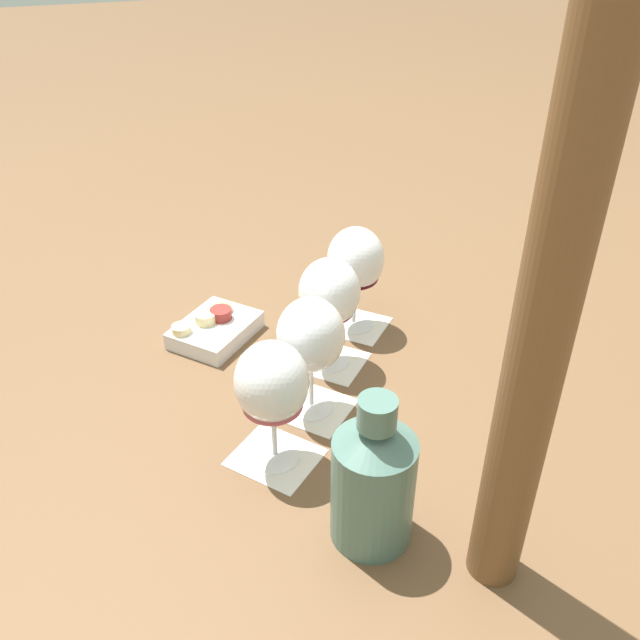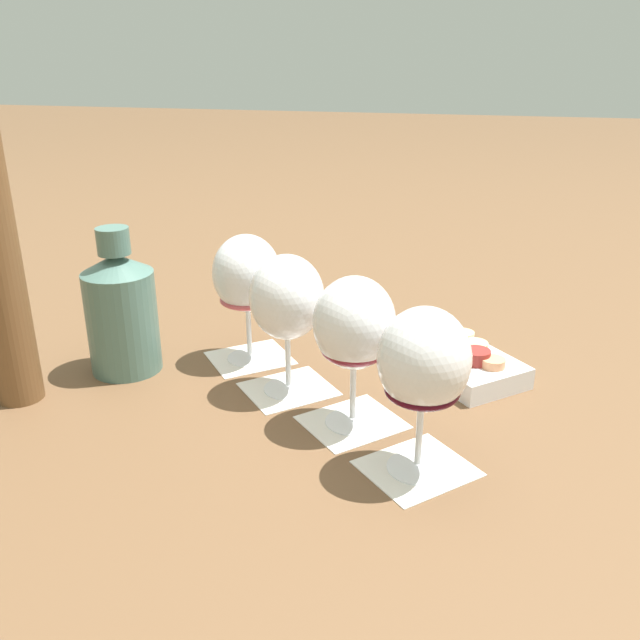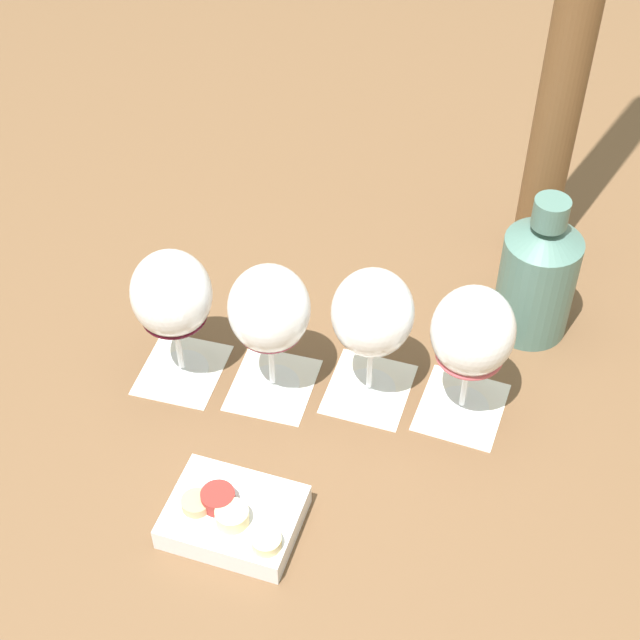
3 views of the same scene
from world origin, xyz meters
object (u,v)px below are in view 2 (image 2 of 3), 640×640
object	(u,v)px
wine_glass_3	(424,366)
wine_glass_1	(287,303)
wine_glass_2	(354,329)
wine_glass_0	(247,278)
ceramic_vase	(121,310)
snack_dish	(469,365)

from	to	relation	value
wine_glass_3	wine_glass_1	bearing A→B (deg)	-127.32
wine_glass_2	wine_glass_3	world-z (taller)	same
wine_glass_0	wine_glass_3	size ratio (longest dim) A/B	1.00
ceramic_vase	wine_glass_0	bearing A→B (deg)	114.83
wine_glass_0	wine_glass_3	bearing A→B (deg)	50.43
wine_glass_0	snack_dish	distance (m)	0.32
wine_glass_2	snack_dish	bearing A→B (deg)	140.57
ceramic_vase	wine_glass_2	bearing A→B (deg)	78.18
wine_glass_0	snack_dish	bearing A→B (deg)	92.88
snack_dish	wine_glass_0	bearing A→B (deg)	-87.12
wine_glass_2	ceramic_vase	size ratio (longest dim) A/B	0.90
snack_dish	wine_glass_1	bearing A→B (deg)	-67.48
wine_glass_1	wine_glass_2	world-z (taller)	same
wine_glass_2	snack_dish	world-z (taller)	wine_glass_2
wine_glass_1	wine_glass_3	world-z (taller)	same
wine_glass_2	ceramic_vase	distance (m)	0.34
wine_glass_0	ceramic_vase	xyz separation A→B (m)	(0.07, -0.15, -0.03)
wine_glass_3	snack_dish	size ratio (longest dim) A/B	1.04
ceramic_vase	wine_glass_1	bearing A→B (deg)	88.33
wine_glass_0	wine_glass_3	distance (m)	0.34
wine_glass_2	wine_glass_3	distance (m)	0.11
wine_glass_3	wine_glass_2	bearing A→B (deg)	-131.92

